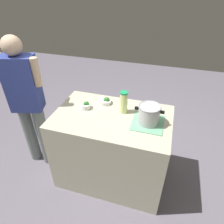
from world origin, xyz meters
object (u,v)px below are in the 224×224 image
(broccoli_bowl_center, at_px, (86,106))
(person_cook, at_px, (28,102))
(cooking_pot, at_px, (149,114))
(lemonade_pitcher, at_px, (124,102))
(broccoli_bowl_front, at_px, (106,101))

(broccoli_bowl_center, distance_m, person_cook, 0.70)
(cooking_pot, relative_size, broccoli_bowl_center, 2.66)
(person_cook, bearing_deg, lemonade_pitcher, -172.99)
(lemonade_pitcher, distance_m, broccoli_bowl_front, 0.28)
(cooking_pot, distance_m, broccoli_bowl_center, 0.69)
(cooking_pot, bearing_deg, person_cook, 0.78)
(lemonade_pitcher, bearing_deg, broccoli_bowl_front, -25.35)
(cooking_pot, relative_size, broccoli_bowl_front, 2.02)
(broccoli_bowl_front, bearing_deg, lemonade_pitcher, 154.65)
(broccoli_bowl_front, distance_m, broccoli_bowl_center, 0.23)
(broccoli_bowl_front, bearing_deg, person_cook, 16.02)
(broccoli_bowl_center, bearing_deg, person_cook, 7.29)
(lemonade_pitcher, xyz_separation_m, broccoli_bowl_center, (0.41, 0.05, -0.09))
(cooking_pot, height_order, lemonade_pitcher, lemonade_pitcher)
(lemonade_pitcher, height_order, person_cook, person_cook)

